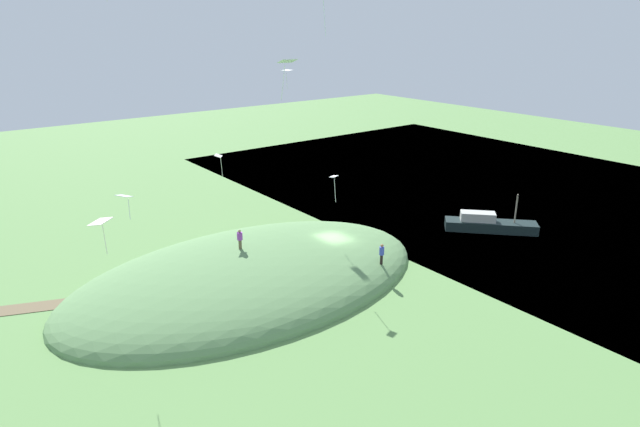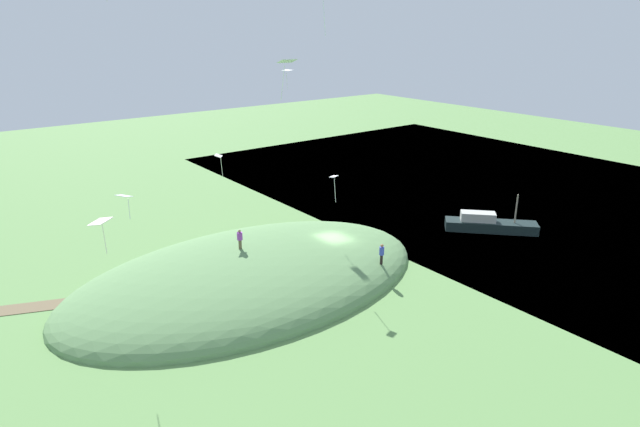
{
  "view_description": "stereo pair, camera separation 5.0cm",
  "coord_description": "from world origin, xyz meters",
  "px_view_note": "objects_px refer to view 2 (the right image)",
  "views": [
    {
      "loc": [
        25.81,
        31.62,
        18.34
      ],
      "look_at": [
        1.74,
        0.32,
        4.39
      ],
      "focal_mm": 30.11,
      "sensor_mm": 36.0,
      "label": 1
    },
    {
      "loc": [
        25.77,
        31.65,
        18.34
      ],
      "look_at": [
        1.74,
        0.32,
        4.39
      ],
      "focal_mm": 30.11,
      "sensor_mm": 36.0,
      "label": 2
    }
  ],
  "objects_px": {
    "kite_2": "(334,180)",
    "kite_6": "(287,64)",
    "kite_7": "(219,157)",
    "person_watching_kites": "(382,252)",
    "kite_3": "(101,223)",
    "kite_0": "(124,197)",
    "kite_4": "(287,71)",
    "boat_on_lake": "(488,224)",
    "person_on_hilltop": "(240,237)"
  },
  "relations": [
    {
      "from": "kite_6",
      "to": "kite_7",
      "type": "bearing_deg",
      "value": -103.03
    },
    {
      "from": "boat_on_lake",
      "to": "kite_4",
      "type": "bearing_deg",
      "value": -0.1
    },
    {
      "from": "person_on_hilltop",
      "to": "kite_3",
      "type": "distance_m",
      "value": 13.85
    },
    {
      "from": "kite_0",
      "to": "kite_7",
      "type": "bearing_deg",
      "value": -140.63
    },
    {
      "from": "boat_on_lake",
      "to": "kite_4",
      "type": "relative_size",
      "value": 4.36
    },
    {
      "from": "boat_on_lake",
      "to": "kite_3",
      "type": "xyz_separation_m",
      "value": [
        34.36,
        0.06,
        7.98
      ]
    },
    {
      "from": "person_on_hilltop",
      "to": "kite_3",
      "type": "height_order",
      "value": "kite_3"
    },
    {
      "from": "kite_3",
      "to": "boat_on_lake",
      "type": "bearing_deg",
      "value": -179.9
    },
    {
      "from": "kite_0",
      "to": "kite_2",
      "type": "distance_m",
      "value": 14.98
    },
    {
      "from": "kite_4",
      "to": "kite_6",
      "type": "relative_size",
      "value": 0.79
    },
    {
      "from": "kite_7",
      "to": "kite_3",
      "type": "bearing_deg",
      "value": 42.39
    },
    {
      "from": "boat_on_lake",
      "to": "person_watching_kites",
      "type": "relative_size",
      "value": 4.42
    },
    {
      "from": "person_on_hilltop",
      "to": "kite_3",
      "type": "xyz_separation_m",
      "value": [
        11.26,
        5.92,
        5.47
      ]
    },
    {
      "from": "kite_0",
      "to": "kite_2",
      "type": "relative_size",
      "value": 0.76
    },
    {
      "from": "person_watching_kites",
      "to": "person_on_hilltop",
      "type": "bearing_deg",
      "value": -169.3
    },
    {
      "from": "person_watching_kites",
      "to": "kite_6",
      "type": "bearing_deg",
      "value": -113.61
    },
    {
      "from": "boat_on_lake",
      "to": "kite_0",
      "type": "bearing_deg",
      "value": 41.34
    },
    {
      "from": "kite_6",
      "to": "kite_4",
      "type": "bearing_deg",
      "value": -124.19
    },
    {
      "from": "kite_0",
      "to": "kite_4",
      "type": "xyz_separation_m",
      "value": [
        -19.06,
        -10.87,
        5.54
      ]
    },
    {
      "from": "boat_on_lake",
      "to": "kite_3",
      "type": "bearing_deg",
      "value": 46.76
    },
    {
      "from": "kite_4",
      "to": "person_watching_kites",
      "type": "bearing_deg",
      "value": 82.93
    },
    {
      "from": "person_watching_kites",
      "to": "kite_3",
      "type": "relative_size",
      "value": 0.83
    },
    {
      "from": "kite_3",
      "to": "kite_4",
      "type": "xyz_separation_m",
      "value": [
        -21.33,
        -13.92,
        5.71
      ]
    },
    {
      "from": "kite_0",
      "to": "kite_3",
      "type": "distance_m",
      "value": 3.8
    },
    {
      "from": "boat_on_lake",
      "to": "kite_7",
      "type": "relative_size",
      "value": 3.55
    },
    {
      "from": "kite_2",
      "to": "kite_7",
      "type": "bearing_deg",
      "value": -66.41
    },
    {
      "from": "person_on_hilltop",
      "to": "person_watching_kites",
      "type": "xyz_separation_m",
      "value": [
        -8.22,
        6.93,
        -0.99
      ]
    },
    {
      "from": "kite_3",
      "to": "kite_7",
      "type": "relative_size",
      "value": 0.97
    },
    {
      "from": "boat_on_lake",
      "to": "kite_6",
      "type": "xyz_separation_m",
      "value": [
        25.11,
        3.92,
        15.79
      ]
    },
    {
      "from": "kite_6",
      "to": "kite_7",
      "type": "distance_m",
      "value": 18.1
    },
    {
      "from": "kite_4",
      "to": "person_on_hilltop",
      "type": "bearing_deg",
      "value": 38.49
    },
    {
      "from": "kite_3",
      "to": "kite_4",
      "type": "distance_m",
      "value": 26.1
    },
    {
      "from": "person_watching_kites",
      "to": "kite_6",
      "type": "relative_size",
      "value": 0.78
    },
    {
      "from": "kite_0",
      "to": "kite_6",
      "type": "xyz_separation_m",
      "value": [
        -6.98,
        6.91,
        7.64
      ]
    },
    {
      "from": "person_watching_kites",
      "to": "kite_0",
      "type": "height_order",
      "value": "kite_0"
    },
    {
      "from": "person_watching_kites",
      "to": "kite_4",
      "type": "bearing_deg",
      "value": 133.79
    },
    {
      "from": "person_watching_kites",
      "to": "boat_on_lake",
      "type": "bearing_deg",
      "value": 55.0
    },
    {
      "from": "kite_2",
      "to": "kite_6",
      "type": "height_order",
      "value": "kite_6"
    },
    {
      "from": "boat_on_lake",
      "to": "kite_7",
      "type": "xyz_separation_m",
      "value": [
        21.5,
        -11.68,
        7.34
      ]
    },
    {
      "from": "person_on_hilltop",
      "to": "kite_6",
      "type": "height_order",
      "value": "kite_6"
    },
    {
      "from": "kite_3",
      "to": "kite_2",
      "type": "bearing_deg",
      "value": -173.66
    },
    {
      "from": "kite_7",
      "to": "kite_4",
      "type": "bearing_deg",
      "value": -165.54
    },
    {
      "from": "kite_0",
      "to": "kite_4",
      "type": "height_order",
      "value": "kite_4"
    },
    {
      "from": "kite_0",
      "to": "kite_3",
      "type": "height_order",
      "value": "kite_0"
    },
    {
      "from": "kite_2",
      "to": "kite_6",
      "type": "relative_size",
      "value": 1.0
    },
    {
      "from": "kite_2",
      "to": "kite_4",
      "type": "height_order",
      "value": "kite_4"
    },
    {
      "from": "person_on_hilltop",
      "to": "kite_4",
      "type": "relative_size",
      "value": 0.93
    },
    {
      "from": "kite_2",
      "to": "kite_3",
      "type": "bearing_deg",
      "value": 6.34
    },
    {
      "from": "person_on_hilltop",
      "to": "kite_6",
      "type": "relative_size",
      "value": 0.73
    },
    {
      "from": "kite_3",
      "to": "kite_7",
      "type": "xyz_separation_m",
      "value": [
        -12.86,
        -11.74,
        -0.64
      ]
    }
  ]
}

